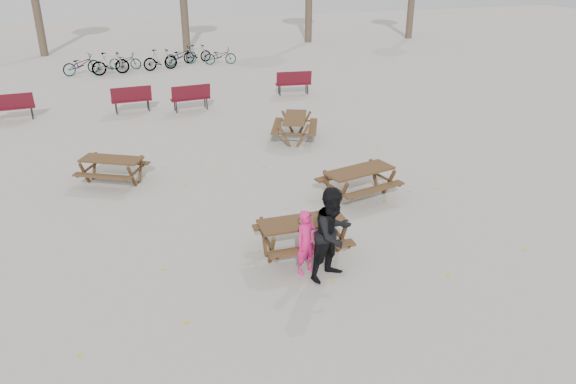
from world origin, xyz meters
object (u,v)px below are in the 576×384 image
object	(u,v)px
soda_bottle	(309,219)
child	(306,242)
food_tray	(305,222)
adult	(333,234)
main_picnic_table	(302,229)
picnic_table_north	(113,171)
picnic_table_east	(359,184)
picnic_table_far	(295,128)

from	to	relation	value
soda_bottle	child	size ratio (longest dim) A/B	0.13
soda_bottle	child	world-z (taller)	child
food_tray	soda_bottle	world-z (taller)	soda_bottle
food_tray	adult	distance (m)	0.97
main_picnic_table	picnic_table_north	size ratio (longest dim) A/B	1.11
picnic_table_east	picnic_table_north	size ratio (longest dim) A/B	1.10
food_tray	adult	xyz separation A→B (m)	(0.25, -0.92, 0.15)
soda_bottle	picnic_table_east	distance (m)	3.26
child	adult	world-z (taller)	adult
picnic_table_east	picnic_table_far	world-z (taller)	same
main_picnic_table	soda_bottle	distance (m)	0.30
soda_bottle	picnic_table_east	bearing A→B (deg)	47.34
soda_bottle	picnic_table_north	distance (m)	6.49
soda_bottle	picnic_table_north	size ratio (longest dim) A/B	0.10
food_tray	child	distance (m)	0.65
picnic_table_east	picnic_table_north	xyz separation A→B (m)	(-5.97, 2.87, -0.03)
soda_bottle	picnic_table_east	xyz separation A→B (m)	(2.19, 2.37, -0.46)
food_tray	picnic_table_far	world-z (taller)	food_tray
main_picnic_table	picnic_table_far	bearing A→B (deg)	73.26
child	picnic_table_far	xyz separation A→B (m)	(2.30, 7.84, -0.28)
main_picnic_table	picnic_table_east	size ratio (longest dim) A/B	1.01
picnic_table_north	child	bearing A→B (deg)	-31.00
child	picnic_table_far	distance (m)	8.18
adult	picnic_table_east	size ratio (longest dim) A/B	1.05
main_picnic_table	picnic_table_east	distance (m)	3.23
picnic_table_far	food_tray	bearing A→B (deg)	-174.86
main_picnic_table	soda_bottle	world-z (taller)	soda_bottle
child	main_picnic_table	bearing A→B (deg)	55.58
adult	picnic_table_north	world-z (taller)	adult
food_tray	picnic_table_north	size ratio (longest dim) A/B	0.11
food_tray	picnic_table_north	bearing A→B (deg)	125.44
picnic_table_far	adult	bearing A→B (deg)	-171.44
main_picnic_table	picnic_table_north	xyz separation A→B (m)	(-3.68, 5.14, -0.24)
picnic_table_east	picnic_table_far	size ratio (longest dim) A/B	1.00
picnic_table_far	picnic_table_east	bearing A→B (deg)	-156.89
main_picnic_table	picnic_table_far	size ratio (longest dim) A/B	1.01
food_tray	child	world-z (taller)	child
adult	picnic_table_north	xyz separation A→B (m)	(-3.96, 6.13, -0.59)
main_picnic_table	child	bearing A→B (deg)	-102.16
soda_bottle	picnic_table_north	world-z (taller)	soda_bottle
picnic_table_east	child	bearing A→B (deg)	-143.78
food_tray	picnic_table_east	xyz separation A→B (m)	(2.26, 2.34, -0.41)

